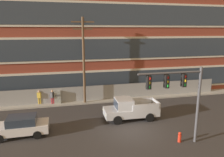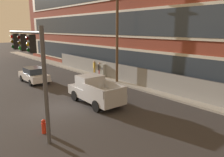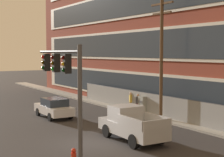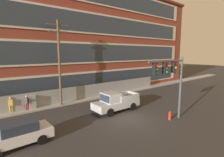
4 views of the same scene
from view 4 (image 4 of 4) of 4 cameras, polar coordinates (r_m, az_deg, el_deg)
The scene contains 12 objects.
ground_plane at distance 15.97m, azimuth 5.18°, elevation -13.40°, with size 160.00×160.00×0.00m, color #333030.
sidewalk_building_side at distance 22.40m, azimuth -10.15°, elevation -6.85°, with size 80.00×1.77×0.16m, color #9E9B93.
brick_mill_building at distance 25.43m, azimuth -22.36°, elevation 12.09°, with size 55.05×9.35×15.63m.
chain_link_fence at distance 21.73m, azimuth -12.80°, elevation -5.03°, with size 29.75×0.06×1.87m.
traffic_signal_mast at distance 15.41m, azimuth 18.94°, elevation 0.91°, with size 4.68×0.43×5.55m.
pickup_truck_silver at distance 17.90m, azimuth 1.08°, elevation -7.74°, with size 5.02×2.12×2.00m.
sedan_white at distance 13.19m, azimuth -28.60°, elevation -15.53°, with size 4.25×1.90×1.56m.
utility_pole_near_corner at distance 19.88m, azimuth -16.82°, elevation 5.77°, with size 2.38×0.26×9.34m.
electrical_cabinet at distance 20.07m, azimuth -24.62°, elevation -7.24°, with size 0.70×0.47×1.55m.
pedestrian_near_cabinet at distance 19.80m, azimuth -30.15°, elevation -7.23°, with size 0.46×0.37×1.69m.
pedestrian_by_fence at distance 19.81m, azimuth -26.05°, elevation -6.93°, with size 0.42×0.47×1.69m.
fire_hydrant at distance 16.68m, azimuth 18.35°, elevation -11.44°, with size 0.24×0.24×0.78m.
Camera 4 is at (-10.44, -10.53, 5.93)m, focal length 28.00 mm.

